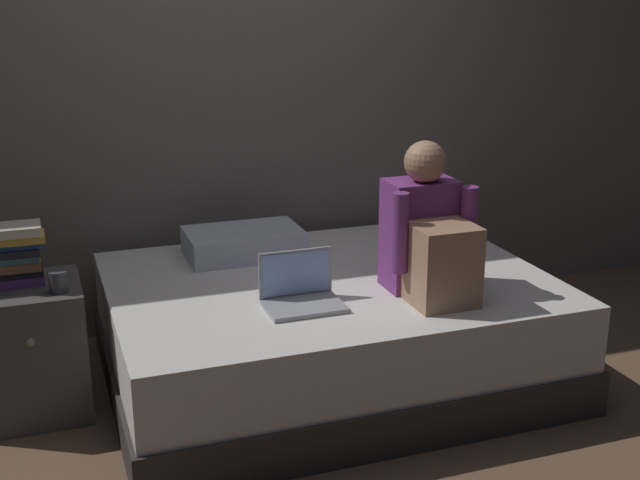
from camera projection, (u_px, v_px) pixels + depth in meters
ground_plane at (309, 414)px, 3.55m from camera, size 8.00×8.00×0.00m
wall_back at (233, 72)px, 4.23m from camera, size 5.60×0.10×2.70m
bed at (328, 329)px, 3.81m from camera, size 2.00×1.50×0.50m
nightstand at (32, 349)px, 3.50m from camera, size 0.44×0.46×0.58m
person_sitting at (429, 237)px, 3.48m from camera, size 0.39×0.44×0.66m
laptop at (301, 293)px, 3.40m from camera, size 0.32×0.23×0.22m
pillow at (244, 243)px, 4.03m from camera, size 0.56×0.36×0.13m
book_stack at (16, 255)px, 3.39m from camera, size 0.24×0.18×0.26m
mug at (58, 282)px, 3.33m from camera, size 0.08×0.08×0.09m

